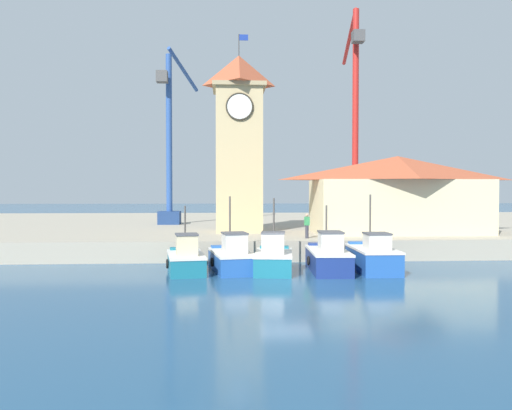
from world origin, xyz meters
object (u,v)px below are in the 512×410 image
at_px(fishing_boat_far_left, 186,259).
at_px(fishing_boat_left_inner, 273,259).
at_px(fishing_boat_center, 373,257).
at_px(clock_tower, 239,140).
at_px(fishing_boat_left_outer, 232,258).
at_px(port_crane_near, 355,139).
at_px(dock_worker_near_tower, 307,225).
at_px(port_crane_far, 170,159).
at_px(fishing_boat_mid_left, 328,257).
at_px(warehouse_right, 397,194).

xyz_separation_m(fishing_boat_far_left, fishing_boat_left_inner, (4.75, -0.23, 0.04)).
height_order(fishing_boat_center, clock_tower, clock_tower).
bearing_deg(fishing_boat_left_outer, port_crane_near, 56.76).
relative_size(fishing_boat_left_inner, fishing_boat_center, 0.93).
bearing_deg(fishing_boat_far_left, dock_worker_near_tower, 34.66).
bearing_deg(fishing_boat_far_left, fishing_boat_center, -0.97).
xyz_separation_m(fishing_boat_center, port_crane_near, (3.59, 17.85, 8.35)).
distance_m(fishing_boat_left_inner, port_crane_far, 22.49).
bearing_deg(port_crane_near, port_crane_far, 172.85).
xyz_separation_m(clock_tower, port_crane_near, (10.71, 6.97, 0.84)).
distance_m(fishing_boat_mid_left, clock_tower, 13.98).
relative_size(fishing_boat_far_left, port_crane_near, 0.23).
relative_size(fishing_boat_left_outer, clock_tower, 0.33).
bearing_deg(fishing_boat_far_left, fishing_boat_left_outer, 7.85).
bearing_deg(dock_worker_near_tower, fishing_boat_mid_left, -86.52).
bearing_deg(port_crane_far, fishing_boat_left_outer, -74.01).
xyz_separation_m(fishing_boat_far_left, warehouse_right, (14.78, 8.86, 3.50)).
bearing_deg(port_crane_near, dock_worker_near_tower, -117.10).
relative_size(fishing_boat_far_left, fishing_boat_center, 0.96).
relative_size(fishing_boat_mid_left, warehouse_right, 0.41).
xyz_separation_m(fishing_boat_left_outer, port_crane_near, (11.36, 17.33, 8.41)).
distance_m(port_crane_near, port_crane_far, 17.16).
bearing_deg(dock_worker_near_tower, fishing_boat_left_inner, -116.71).
height_order(fishing_boat_center, warehouse_right, warehouse_right).
xyz_separation_m(fishing_boat_mid_left, warehouse_right, (6.99, 8.98, 3.44)).
bearing_deg(fishing_boat_mid_left, dock_worker_near_tower, 93.48).
bearing_deg(port_crane_far, clock_tower, -55.62).
relative_size(fishing_boat_mid_left, dock_worker_near_tower, 3.20).
height_order(fishing_boat_far_left, warehouse_right, warehouse_right).
height_order(clock_tower, dock_worker_near_tower, clock_tower).
bearing_deg(port_crane_near, fishing_boat_far_left, -128.11).
relative_size(fishing_boat_far_left, port_crane_far, 0.27).
relative_size(fishing_boat_mid_left, port_crane_far, 0.31).
distance_m(warehouse_right, port_crane_near, 10.14).
xyz_separation_m(fishing_boat_left_outer, warehouse_right, (12.27, 8.51, 3.49)).
xyz_separation_m(fishing_boat_center, warehouse_right, (4.50, 9.03, 3.43)).
distance_m(fishing_boat_mid_left, dock_worker_near_tower, 5.47).
bearing_deg(fishing_boat_center, fishing_boat_far_left, 179.03).
height_order(fishing_boat_left_inner, port_crane_near, port_crane_near).
height_order(fishing_boat_left_outer, fishing_boat_mid_left, fishing_boat_left_outer).
bearing_deg(dock_worker_near_tower, clock_tower, 127.82).
xyz_separation_m(warehouse_right, port_crane_near, (-0.91, 8.82, 4.92)).
bearing_deg(port_crane_near, fishing_boat_left_outer, -123.24).
xyz_separation_m(fishing_boat_mid_left, port_crane_near, (6.08, 17.80, 8.36)).
height_order(fishing_boat_far_left, fishing_boat_center, fishing_boat_center).
bearing_deg(fishing_boat_mid_left, port_crane_near, 71.13).
distance_m(clock_tower, port_crane_far, 11.06).
bearing_deg(fishing_boat_left_inner, dock_worker_near_tower, 63.29).
relative_size(clock_tower, warehouse_right, 1.19).
relative_size(fishing_boat_center, dock_worker_near_tower, 2.92).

